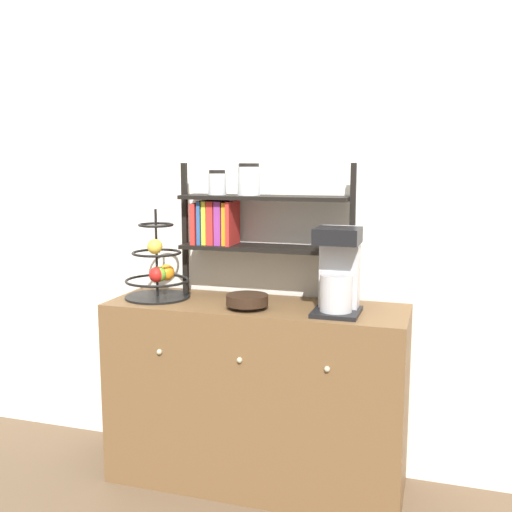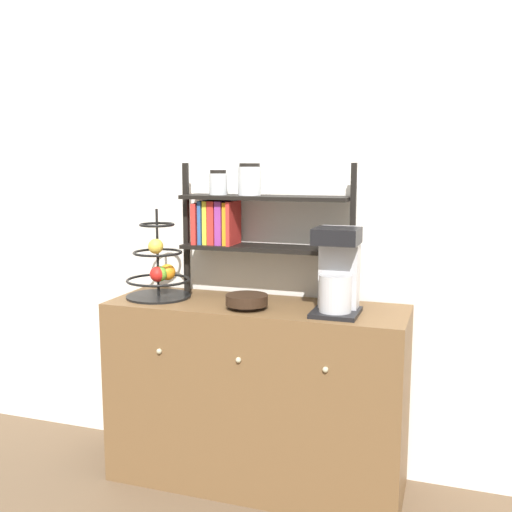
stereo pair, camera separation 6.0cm
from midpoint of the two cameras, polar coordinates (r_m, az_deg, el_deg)
ground_plane at (r=2.82m, az=-2.13°, el=-22.71°), size 12.00×12.00×0.00m
wall_back at (r=2.88m, az=0.97°, el=5.30°), size 7.00×0.05×2.60m
sideboard at (r=2.82m, az=-0.64°, el=-13.07°), size 1.34×0.46×0.85m
coffee_maker at (r=2.52m, az=7.17°, el=-1.41°), size 0.19×0.22×0.36m
fruit_stand at (r=2.83m, az=-9.94°, el=-1.36°), size 0.30×0.30×0.42m
wooden_bowl at (r=2.60m, az=-1.51°, el=-4.26°), size 0.18×0.18×0.06m
shelf_hutch at (r=2.78m, az=-1.87°, el=3.85°), size 0.83×0.20×0.63m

